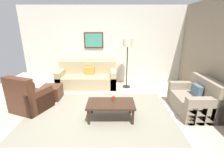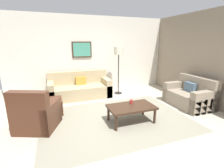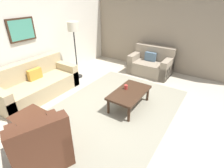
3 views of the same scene
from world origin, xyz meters
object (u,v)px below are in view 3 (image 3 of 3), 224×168
at_px(cup, 126,87).
at_px(lamp_standing, 74,33).
at_px(couch_loveseat, 151,64).
at_px(ottoman, 31,124).
at_px(coffee_table, 129,93).
at_px(couch_main, 35,84).
at_px(armchair_leather, 41,148).
at_px(framed_artwork, 22,30).

height_order(cup, lamp_standing, lamp_standing).
relative_size(couch_loveseat, ottoman, 2.35).
distance_m(coffee_table, cup, 0.18).
bearing_deg(couch_loveseat, couch_main, 146.64).
bearing_deg(coffee_table, armchair_leather, 169.46).
relative_size(armchair_leather, lamp_standing, 0.61).
bearing_deg(coffee_table, couch_loveseat, 8.95).
relative_size(couch_main, couch_loveseat, 1.57).
bearing_deg(lamp_standing, couch_loveseat, -48.82).
bearing_deg(coffee_table, framed_artwork, 103.10).
xyz_separation_m(couch_main, armchair_leather, (-1.25, -1.94, 0.01)).
height_order(ottoman, lamp_standing, lamp_standing).
xyz_separation_m(lamp_standing, framed_artwork, (-1.20, 0.58, 0.20)).
bearing_deg(framed_artwork, couch_main, -117.51).
bearing_deg(coffee_table, cup, 65.13).
distance_m(couch_main, couch_loveseat, 3.63).
bearing_deg(armchair_leather, cup, -6.86).
distance_m(ottoman, lamp_standing, 2.84).
bearing_deg(coffee_table, ottoman, 147.22).
xyz_separation_m(couch_loveseat, framed_artwork, (-2.81, 2.42, 1.31)).
xyz_separation_m(couch_main, ottoman, (-0.94, -1.18, -0.10)).
bearing_deg(couch_main, armchair_leather, -122.80).
relative_size(couch_loveseat, coffee_table, 1.20).
xyz_separation_m(couch_main, lamp_standing, (1.42, -0.15, 1.11)).
xyz_separation_m(couch_loveseat, lamp_standing, (-1.61, 1.84, 1.11)).
height_order(couch_main, lamp_standing, lamp_standing).
height_order(couch_main, framed_artwork, framed_artwork).
height_order(couch_loveseat, framed_artwork, framed_artwork).
bearing_deg(couch_loveseat, framed_artwork, 139.25).
distance_m(cup, lamp_standing, 2.31).
distance_m(couch_loveseat, cup, 2.12).
bearing_deg(cup, couch_main, 112.77).
bearing_deg(couch_main, framed_artwork, 62.49).
relative_size(couch_loveseat, cup, 12.83).
height_order(coffee_table, lamp_standing, lamp_standing).
xyz_separation_m(couch_main, coffee_table, (0.86, -2.33, 0.06)).
xyz_separation_m(ottoman, coffee_table, (1.80, -1.16, 0.16)).
bearing_deg(ottoman, lamp_standing, 23.50).
relative_size(cup, lamp_standing, 0.06).
relative_size(armchair_leather, cup, 10.16).
xyz_separation_m(cup, framed_artwork, (-0.70, 2.63, 1.15)).
xyz_separation_m(ottoman, framed_artwork, (1.16, 1.60, 1.41)).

